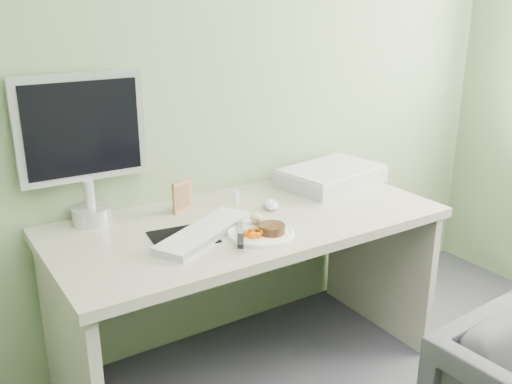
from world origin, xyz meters
TOP-DOWN VIEW (x-y plane):
  - wall_back at (0.00, 2.00)m, footprint 3.50×0.00m
  - desk at (0.00, 1.62)m, footprint 1.60×0.75m
  - plate at (-0.05, 1.45)m, footprint 0.25×0.25m
  - steak at (-0.02, 1.42)m, footprint 0.13×0.13m
  - potato_pile at (-0.01, 1.51)m, footprint 0.13×0.11m
  - carrot_heap at (-0.10, 1.43)m, footprint 0.07×0.06m
  - steak_knife at (-0.15, 1.43)m, footprint 0.15×0.23m
  - mousepad at (-0.31, 1.59)m, footprint 0.26×0.24m
  - keyboard at (-0.23, 1.56)m, footprint 0.48×0.35m
  - computer_mouse at (0.14, 1.67)m, footprint 0.09×0.12m
  - photo_frame at (-0.19, 1.84)m, footprint 0.10×0.05m
  - eyedrop_bottle at (0.06, 1.81)m, footprint 0.02×0.02m
  - scanner at (0.57, 1.79)m, footprint 0.53×0.40m
  - monitor at (-0.55, 1.94)m, footprint 0.49×0.15m

SIDE VIEW (x-z plane):
  - desk at x=0.00m, z-range 0.18..0.91m
  - mousepad at x=-0.31m, z-range 0.73..0.73m
  - plate at x=-0.05m, z-range 0.73..0.74m
  - keyboard at x=-0.23m, z-range 0.74..0.76m
  - computer_mouse at x=0.14m, z-range 0.73..0.77m
  - steak_knife at x=-0.15m, z-range 0.75..0.76m
  - steak at x=-0.02m, z-range 0.74..0.78m
  - eyedrop_bottle at x=0.06m, z-range 0.73..0.79m
  - carrot_heap at x=-0.10m, z-range 0.74..0.78m
  - scanner at x=0.57m, z-range 0.73..0.80m
  - potato_pile at x=-0.01m, z-range 0.74..0.80m
  - photo_frame at x=-0.19m, z-range 0.73..0.86m
  - monitor at x=-0.55m, z-range 0.77..1.36m
  - wall_back at x=0.00m, z-range -0.40..3.10m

